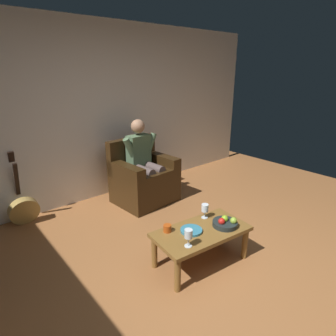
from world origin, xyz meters
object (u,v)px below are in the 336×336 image
coffee_table (201,235)px  decorative_dish (191,230)px  guitar (24,208)px  person_seated (144,159)px  wine_glass_near (205,209)px  fruit_bowl (225,223)px  candle_jar (167,228)px  wine_glass_far (188,235)px  armchair (143,179)px

coffee_table → decorative_dish: bearing=-25.3°
guitar → decorative_dish: 2.26m
decorative_dish → coffee_table: bearing=154.7°
person_seated → wine_glass_near: 1.44m
fruit_bowl → candle_jar: (0.52, -0.30, 0.00)m
person_seated → fruit_bowl: person_seated is taller
fruit_bowl → decorative_dish: bearing=-23.9°
wine_glass_far → candle_jar: 0.32m
guitar → coffee_table: bearing=120.0°
wine_glass_near → wine_glass_far: size_ratio=0.93×
guitar → fruit_bowl: 2.56m
person_seated → guitar: (1.59, -0.46, -0.45)m
fruit_bowl → candle_jar: 0.61m
coffee_table → guitar: guitar is taller
guitar → wine_glass_near: guitar is taller
wine_glass_far → candle_jar: (-0.01, -0.31, -0.08)m
wine_glass_far → candle_jar: bearing=-92.7°
person_seated → coffee_table: 1.65m
person_seated → wine_glass_near: bearing=77.1°
armchair → candle_jar: bearing=59.2°
person_seated → wine_glass_far: bearing=62.5°
armchair → person_seated: person_seated is taller
person_seated → guitar: 1.72m
guitar → fruit_bowl: bearing=123.5°
person_seated → fruit_bowl: bearing=79.6°
wine_glass_near → decorative_dish: bearing=19.1°
person_seated → coffee_table: person_seated is taller
coffee_table → wine_glass_far: size_ratio=5.93×
armchair → candle_jar: size_ratio=11.57×
candle_jar → wine_glass_far: bearing=87.3°
person_seated → coffee_table: (0.43, 1.56, -0.34)m
fruit_bowl → candle_jar: size_ratio=3.16×
armchair → person_seated: bearing=90.0°
person_seated → guitar: person_seated is taller
wine_glass_far → decorative_dish: 0.28m
coffee_table → wine_glass_near: size_ratio=6.38×
wine_glass_near → guitar: bearing=-53.7°
wine_glass_near → fruit_bowl: size_ratio=0.63×
wine_glass_far → candle_jar: wine_glass_far is taller
coffee_table → wine_glass_far: wine_glass_far is taller
person_seated → candle_jar: person_seated is taller
guitar → wine_glass_far: bearing=112.2°
coffee_table → fruit_bowl: (-0.24, 0.10, 0.09)m
armchair → guitar: bearing=-19.0°
wine_glass_near → decorative_dish: size_ratio=0.73×
armchair → coffee_table: (0.42, 1.60, -0.02)m
fruit_bowl → coffee_table: bearing=-23.3°
guitar → wine_glass_near: 2.34m
guitar → candle_jar: guitar is taller
armchair → wine_glass_far: (0.72, 1.71, 0.16)m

